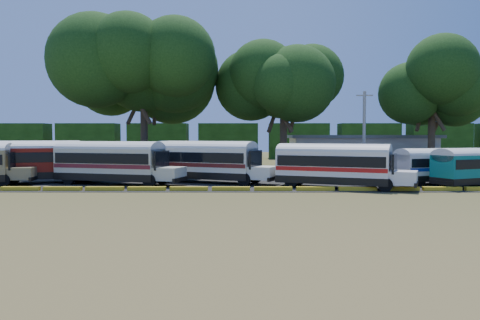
{
  "coord_description": "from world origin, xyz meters",
  "views": [
    {
      "loc": [
        2.25,
        -32.07,
        3.93
      ],
      "look_at": [
        2.12,
        6.0,
        1.94
      ],
      "focal_mm": 35.0,
      "sensor_mm": 36.0,
      "label": 1
    }
  ],
  "objects_px": {
    "bus_teal": "(480,165)",
    "tree_west": "(143,66)",
    "bus_white_red": "(336,163)",
    "bus_red": "(27,159)",
    "bus_cream_west": "(112,160)"
  },
  "relations": [
    {
      "from": "bus_red",
      "to": "bus_teal",
      "type": "height_order",
      "value": "bus_red"
    },
    {
      "from": "bus_white_red",
      "to": "bus_teal",
      "type": "distance_m",
      "value": 11.15
    },
    {
      "from": "bus_cream_west",
      "to": "bus_white_red",
      "type": "height_order",
      "value": "bus_cream_west"
    },
    {
      "from": "bus_white_red",
      "to": "tree_west",
      "type": "bearing_deg",
      "value": 159.65
    },
    {
      "from": "bus_cream_west",
      "to": "bus_red",
      "type": "bearing_deg",
      "value": -171.29
    },
    {
      "from": "tree_west",
      "to": "bus_teal",
      "type": "bearing_deg",
      "value": -29.19
    },
    {
      "from": "bus_teal",
      "to": "bus_cream_west",
      "type": "bearing_deg",
      "value": 152.72
    },
    {
      "from": "bus_cream_west",
      "to": "tree_west",
      "type": "xyz_separation_m",
      "value": [
        -0.43,
        14.48,
        9.56
      ]
    },
    {
      "from": "bus_white_red",
      "to": "tree_west",
      "type": "height_order",
      "value": "tree_west"
    },
    {
      "from": "tree_west",
      "to": "bus_white_red",
      "type": "bearing_deg",
      "value": -43.53
    },
    {
      "from": "bus_white_red",
      "to": "bus_teal",
      "type": "bearing_deg",
      "value": 27.15
    },
    {
      "from": "bus_cream_west",
      "to": "bus_white_red",
      "type": "distance_m",
      "value": 17.6
    },
    {
      "from": "bus_teal",
      "to": "tree_west",
      "type": "height_order",
      "value": "tree_west"
    },
    {
      "from": "bus_teal",
      "to": "tree_west",
      "type": "distance_m",
      "value": 34.61
    },
    {
      "from": "bus_red",
      "to": "bus_white_red",
      "type": "bearing_deg",
      "value": -29.33
    }
  ]
}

